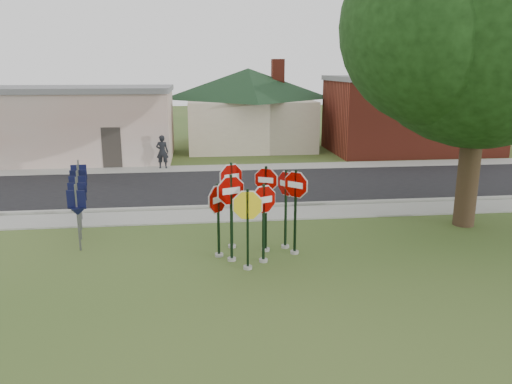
{
  "coord_description": "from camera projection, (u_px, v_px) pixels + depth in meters",
  "views": [
    {
      "loc": [
        -1.49,
        -11.88,
        5.24
      ],
      "look_at": [
        0.16,
        2.0,
        1.75
      ],
      "focal_mm": 35.0,
      "sensor_mm": 36.0,
      "label": 1
    }
  ],
  "objects": [
    {
      "name": "bg_tree_right",
      "position": [
        496.0,
        63.0,
        39.1
      ],
      "size": [
        5.6,
        5.6,
        8.4
      ],
      "color": "#2F2115",
      "rests_on": "ground"
    },
    {
      "name": "route_sign_row",
      "position": [
        79.0,
        194.0,
        16.31
      ],
      "size": [
        1.43,
        4.63,
        2.0
      ],
      "color": "#59595E",
      "rests_on": "ground"
    },
    {
      "name": "stop_sign_back_left",
      "position": [
        231.0,
        193.0,
        14.56
      ],
      "size": [
        0.95,
        0.46,
        2.69
      ],
      "color": "gray",
      "rests_on": "ground"
    },
    {
      "name": "sidewalk_near",
      "position": [
        240.0,
        215.0,
        18.18
      ],
      "size": [
        60.0,
        1.6,
        0.06
      ],
      "primitive_type": "cube",
      "color": "#999991",
      "rests_on": "ground"
    },
    {
      "name": "pedestrian",
      "position": [
        162.0,
        152.0,
        26.26
      ],
      "size": [
        0.68,
        0.48,
        1.76
      ],
      "primitive_type": "imported",
      "rotation": [
        0.0,
        0.0,
        3.04
      ],
      "color": "black",
      "rests_on": "sidewalk_far"
    },
    {
      "name": "stop_sign_far_left",
      "position": [
        218.0,
        210.0,
        13.94
      ],
      "size": [
        0.74,
        0.85,
        2.25
      ],
      "color": "gray",
      "rests_on": "ground"
    },
    {
      "name": "oak_tree",
      "position": [
        485.0,
        18.0,
        15.48
      ],
      "size": [
        11.73,
        11.13,
        10.81
      ],
      "color": "#2F2115",
      "rests_on": "ground"
    },
    {
      "name": "stop_sign_left",
      "position": [
        231.0,
        205.0,
        13.56
      ],
      "size": [
        1.05,
        0.41,
        2.57
      ],
      "color": "gray",
      "rests_on": "ground"
    },
    {
      "name": "stop_sign_far_right",
      "position": [
        286.0,
        199.0,
        14.58
      ],
      "size": [
        0.52,
        0.89,
        2.47
      ],
      "color": "gray",
      "rests_on": "ground"
    },
    {
      "name": "stop_sign_back_right",
      "position": [
        266.0,
        198.0,
        14.29
      ],
      "size": [
        0.87,
        0.47,
        2.63
      ],
      "color": "gray",
      "rests_on": "ground"
    },
    {
      "name": "stop_sign_yellow",
      "position": [
        248.0,
        219.0,
        13.03
      ],
      "size": [
        1.1,
        0.24,
        2.32
      ],
      "color": "gray",
      "rests_on": "ground"
    },
    {
      "name": "road",
      "position": [
        232.0,
        187.0,
        22.52
      ],
      "size": [
        60.0,
        7.0,
        0.04
      ],
      "primitive_type": "cube",
      "color": "black",
      "rests_on": "ground"
    },
    {
      "name": "stop_sign_right",
      "position": [
        296.0,
        200.0,
        14.08
      ],
      "size": [
        0.77,
        0.74,
        2.58
      ],
      "color": "gray",
      "rests_on": "ground"
    },
    {
      "name": "building_house",
      "position": [
        248.0,
        92.0,
        33.43
      ],
      "size": [
        11.6,
        11.6,
        6.2
      ],
      "color": "beige",
      "rests_on": "ground"
    },
    {
      "name": "curb",
      "position": [
        238.0,
        206.0,
        19.13
      ],
      "size": [
        60.0,
        0.2,
        0.14
      ],
      "primitive_type": "cube",
      "color": "#999991",
      "rests_on": "ground"
    },
    {
      "name": "building_brick",
      "position": [
        411.0,
        114.0,
        31.5
      ],
      "size": [
        10.2,
        6.2,
        4.75
      ],
      "color": "maroon",
      "rests_on": "ground"
    },
    {
      "name": "sidewalk_far",
      "position": [
        226.0,
        168.0,
        26.66
      ],
      "size": [
        60.0,
        1.6,
        0.06
      ],
      "primitive_type": "cube",
      "color": "#999991",
      "rests_on": "ground"
    },
    {
      "name": "ground",
      "position": [
        259.0,
        276.0,
        12.89
      ],
      "size": [
        120.0,
        120.0,
        0.0
      ],
      "primitive_type": "plane",
      "color": "#37531F",
      "rests_on": "ground"
    },
    {
      "name": "building_stucco",
      "position": [
        65.0,
        123.0,
        28.68
      ],
      "size": [
        12.2,
        6.2,
        4.2
      ],
      "color": "beige",
      "rests_on": "ground"
    },
    {
      "name": "stop_sign_center",
      "position": [
        264.0,
        213.0,
        13.52
      ],
      "size": [
        0.99,
        0.47,
        2.33
      ],
      "color": "gray",
      "rests_on": "ground"
    }
  ]
}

